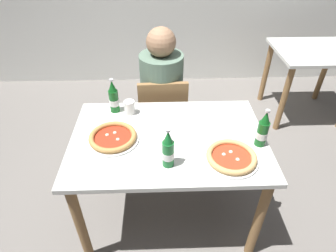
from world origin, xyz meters
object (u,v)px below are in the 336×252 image
(pizza_margherita_near, at_px, (113,137))
(paper_cup, at_px, (130,107))
(dining_table_main, at_px, (168,151))
(diner_seated, at_px, (162,102))
(beer_bottle_right, at_px, (263,130))
(beer_bottle_center, at_px, (168,150))
(chair_behind_table, at_px, (163,115))
(pizza_marinara_far, at_px, (231,157))
(napkin_with_cutlery, at_px, (227,118))
(beer_bottle_left, at_px, (114,98))
(dining_table_background, at_px, (312,65))

(pizza_margherita_near, height_order, paper_cup, paper_cup)
(dining_table_main, height_order, pizza_margherita_near, pizza_margherita_near)
(diner_seated, bearing_deg, paper_cup, -119.86)
(beer_bottle_right, bearing_deg, pizza_margherita_near, 175.74)
(dining_table_main, bearing_deg, beer_bottle_center, -92.21)
(pizza_margherita_near, bearing_deg, chair_behind_table, 63.67)
(chair_behind_table, xyz_separation_m, pizza_marinara_far, (0.37, -0.82, 0.29))
(diner_seated, relative_size, napkin_with_cutlery, 5.95)
(beer_bottle_left, bearing_deg, paper_cup, -17.11)
(beer_bottle_center, relative_size, napkin_with_cutlery, 1.22)
(pizza_margherita_near, distance_m, pizza_marinara_far, 0.71)
(dining_table_main, distance_m, diner_seated, 0.66)
(beer_bottle_right, bearing_deg, beer_bottle_center, -164.62)
(dining_table_main, xyz_separation_m, dining_table_background, (1.52, 1.30, -0.04))
(pizza_marinara_far, xyz_separation_m, beer_bottle_right, (0.20, 0.13, 0.08))
(beer_bottle_left, distance_m, beer_bottle_center, 0.64)
(paper_cup, bearing_deg, beer_bottle_right, -23.69)
(chair_behind_table, bearing_deg, pizza_margherita_near, 61.29)
(dining_table_main, bearing_deg, beer_bottle_right, -8.39)
(dining_table_main, distance_m, beer_bottle_left, 0.52)
(dining_table_main, distance_m, chair_behind_table, 0.63)
(dining_table_main, distance_m, beer_bottle_center, 0.32)
(dining_table_main, height_order, diner_seated, diner_seated)
(diner_seated, relative_size, pizza_marinara_far, 3.98)
(beer_bottle_right, height_order, paper_cup, beer_bottle_right)
(beer_bottle_right, bearing_deg, paper_cup, 156.31)
(beer_bottle_left, bearing_deg, dining_table_main, -40.10)
(dining_table_main, relative_size, napkin_with_cutlery, 5.91)
(napkin_with_cutlery, bearing_deg, diner_seated, 132.46)
(dining_table_main, bearing_deg, pizza_marinara_far, -31.30)
(beer_bottle_center, bearing_deg, chair_behind_table, 91.23)
(pizza_margherita_near, relative_size, paper_cup, 3.29)
(diner_seated, distance_m, napkin_with_cutlery, 0.66)
(chair_behind_table, relative_size, paper_cup, 8.95)
(beer_bottle_left, xyz_separation_m, napkin_with_cutlery, (0.76, -0.11, -0.10))
(dining_table_main, xyz_separation_m, pizza_margherita_near, (-0.34, -0.01, 0.14))
(pizza_margherita_near, bearing_deg, beer_bottle_center, -33.62)
(dining_table_background, xyz_separation_m, beer_bottle_left, (-1.88, -1.00, 0.26))
(dining_table_background, bearing_deg, beer_bottle_left, -151.98)
(diner_seated, bearing_deg, pizza_marinara_far, -66.70)
(dining_table_main, distance_m, beer_bottle_right, 0.59)
(beer_bottle_left, height_order, beer_bottle_right, same)
(dining_table_background, relative_size, pizza_marinara_far, 2.63)
(beer_bottle_left, xyz_separation_m, beer_bottle_center, (0.35, -0.53, 0.00))
(dining_table_main, xyz_separation_m, chair_behind_table, (-0.03, 0.61, -0.15))
(chair_behind_table, relative_size, beer_bottle_right, 3.44)
(pizza_marinara_far, height_order, beer_bottle_center, beer_bottle_center)
(chair_behind_table, relative_size, dining_table_background, 1.06)
(diner_seated, xyz_separation_m, pizza_margherita_near, (-0.31, -0.67, 0.19))
(paper_cup, bearing_deg, beer_bottle_left, 162.89)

